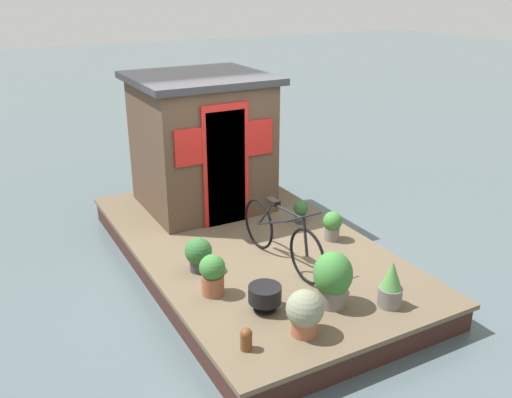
{
  "coord_description": "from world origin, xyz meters",
  "views": [
    {
      "loc": [
        -6.14,
        3.24,
        3.74
      ],
      "look_at": [
        -0.2,
        0.0,
        1.06
      ],
      "focal_mm": 38.87,
      "sensor_mm": 36.0,
      "label": 1
    }
  ],
  "objects_px": {
    "potted_plant_fern": "(391,285)",
    "potted_plant_mint": "(301,211)",
    "potted_plant_geranium": "(198,253)",
    "mooring_bollard": "(246,338)",
    "bicycle": "(281,236)",
    "potted_plant_ivy": "(332,225)",
    "potted_plant_sage": "(333,278)",
    "houseboat_cabin": "(202,142)",
    "potted_plant_rosemary": "(305,312)",
    "potted_plant_lavender": "(213,274)",
    "charcoal_grill": "(265,295)"
  },
  "relations": [
    {
      "from": "potted_plant_lavender",
      "to": "potted_plant_rosemary",
      "type": "bearing_deg",
      "value": -156.98
    },
    {
      "from": "houseboat_cabin",
      "to": "potted_plant_geranium",
      "type": "bearing_deg",
      "value": 154.81
    },
    {
      "from": "bicycle",
      "to": "potted_plant_ivy",
      "type": "relative_size",
      "value": 4.3
    },
    {
      "from": "mooring_bollard",
      "to": "houseboat_cabin",
      "type": "bearing_deg",
      "value": -17.48
    },
    {
      "from": "potted_plant_lavender",
      "to": "houseboat_cabin",
      "type": "bearing_deg",
      "value": -21.44
    },
    {
      "from": "houseboat_cabin",
      "to": "potted_plant_fern",
      "type": "distance_m",
      "value": 3.88
    },
    {
      "from": "potted_plant_fern",
      "to": "potted_plant_geranium",
      "type": "height_order",
      "value": "potted_plant_fern"
    },
    {
      "from": "houseboat_cabin",
      "to": "potted_plant_lavender",
      "type": "xyz_separation_m",
      "value": [
        -2.58,
        1.01,
        -0.79
      ]
    },
    {
      "from": "houseboat_cabin",
      "to": "mooring_bollard",
      "type": "distance_m",
      "value": 3.97
    },
    {
      "from": "bicycle",
      "to": "potted_plant_geranium",
      "type": "bearing_deg",
      "value": 71.55
    },
    {
      "from": "houseboat_cabin",
      "to": "potted_plant_sage",
      "type": "xyz_separation_m",
      "value": [
        -3.43,
        -0.05,
        -0.71
      ]
    },
    {
      "from": "potted_plant_rosemary",
      "to": "potted_plant_lavender",
      "type": "relative_size",
      "value": 1.01
    },
    {
      "from": "bicycle",
      "to": "potted_plant_lavender",
      "type": "distance_m",
      "value": 1.1
    },
    {
      "from": "potted_plant_geranium",
      "to": "potted_plant_rosemary",
      "type": "height_order",
      "value": "potted_plant_rosemary"
    },
    {
      "from": "potted_plant_mint",
      "to": "potted_plant_rosemary",
      "type": "xyz_separation_m",
      "value": [
        -2.38,
        1.49,
        0.07
      ]
    },
    {
      "from": "potted_plant_rosemary",
      "to": "potted_plant_lavender",
      "type": "xyz_separation_m",
      "value": [
        1.16,
        0.49,
        -0.01
      ]
    },
    {
      "from": "potted_plant_fern",
      "to": "potted_plant_geranium",
      "type": "relative_size",
      "value": 1.25
    },
    {
      "from": "bicycle",
      "to": "potted_plant_fern",
      "type": "relative_size",
      "value": 3.27
    },
    {
      "from": "potted_plant_lavender",
      "to": "mooring_bollard",
      "type": "distance_m",
      "value": 1.12
    },
    {
      "from": "potted_plant_mint",
      "to": "mooring_bollard",
      "type": "distance_m",
      "value": 3.15
    },
    {
      "from": "bicycle",
      "to": "potted_plant_lavender",
      "type": "xyz_separation_m",
      "value": [
        -0.25,
        1.07,
        -0.13
      ]
    },
    {
      "from": "potted_plant_mint",
      "to": "potted_plant_lavender",
      "type": "xyz_separation_m",
      "value": [
        -1.22,
        1.99,
        0.07
      ]
    },
    {
      "from": "potted_plant_geranium",
      "to": "potted_plant_sage",
      "type": "bearing_deg",
      "value": -145.35
    },
    {
      "from": "potted_plant_sage",
      "to": "bicycle",
      "type": "bearing_deg",
      "value": -0.17
    },
    {
      "from": "potted_plant_sage",
      "to": "houseboat_cabin",
      "type": "bearing_deg",
      "value": 0.82
    },
    {
      "from": "bicycle",
      "to": "potted_plant_rosemary",
      "type": "distance_m",
      "value": 1.53
    },
    {
      "from": "potted_plant_rosemary",
      "to": "charcoal_grill",
      "type": "xyz_separation_m",
      "value": [
        0.58,
        0.13,
        -0.07
      ]
    },
    {
      "from": "potted_plant_geranium",
      "to": "mooring_bollard",
      "type": "bearing_deg",
      "value": 172.53
    },
    {
      "from": "bicycle",
      "to": "mooring_bollard",
      "type": "relative_size",
      "value": 7.45
    },
    {
      "from": "potted_plant_sage",
      "to": "potted_plant_rosemary",
      "type": "relative_size",
      "value": 1.3
    },
    {
      "from": "potted_plant_rosemary",
      "to": "mooring_bollard",
      "type": "relative_size",
      "value": 2.06
    },
    {
      "from": "potted_plant_geranium",
      "to": "potted_plant_rosemary",
      "type": "xyz_separation_m",
      "value": [
        -1.75,
        -0.42,
        0.03
      ]
    },
    {
      "from": "mooring_bollard",
      "to": "potted_plant_fern",
      "type": "bearing_deg",
      "value": -92.08
    },
    {
      "from": "potted_plant_ivy",
      "to": "potted_plant_lavender",
      "type": "height_order",
      "value": "potted_plant_lavender"
    },
    {
      "from": "potted_plant_rosemary",
      "to": "bicycle",
      "type": "bearing_deg",
      "value": -22.06
    },
    {
      "from": "potted_plant_ivy",
      "to": "potted_plant_rosemary",
      "type": "distance_m",
      "value": 2.29
    },
    {
      "from": "potted_plant_ivy",
      "to": "charcoal_grill",
      "type": "height_order",
      "value": "potted_plant_ivy"
    },
    {
      "from": "potted_plant_ivy",
      "to": "potted_plant_geranium",
      "type": "relative_size",
      "value": 0.95
    },
    {
      "from": "mooring_bollard",
      "to": "potted_plant_geranium",
      "type": "bearing_deg",
      "value": -7.47
    },
    {
      "from": "mooring_bollard",
      "to": "potted_plant_sage",
      "type": "bearing_deg",
      "value": -77.9
    },
    {
      "from": "charcoal_grill",
      "to": "potted_plant_ivy",
      "type": "bearing_deg",
      "value": -57.07
    },
    {
      "from": "potted_plant_lavender",
      "to": "charcoal_grill",
      "type": "xyz_separation_m",
      "value": [
        -0.58,
        -0.36,
        -0.07
      ]
    },
    {
      "from": "potted_plant_fern",
      "to": "potted_plant_mint",
      "type": "height_order",
      "value": "potted_plant_fern"
    },
    {
      "from": "potted_plant_sage",
      "to": "potted_plant_geranium",
      "type": "xyz_separation_m",
      "value": [
        1.43,
        0.99,
        -0.1
      ]
    },
    {
      "from": "houseboat_cabin",
      "to": "bicycle",
      "type": "bearing_deg",
      "value": -178.71
    },
    {
      "from": "potted_plant_lavender",
      "to": "charcoal_grill",
      "type": "height_order",
      "value": "potted_plant_lavender"
    },
    {
      "from": "potted_plant_sage",
      "to": "mooring_bollard",
      "type": "bearing_deg",
      "value": 102.1
    },
    {
      "from": "houseboat_cabin",
      "to": "potted_plant_lavender",
      "type": "distance_m",
      "value": 2.88
    },
    {
      "from": "potted_plant_fern",
      "to": "potted_plant_geranium",
      "type": "bearing_deg",
      "value": 41.38
    },
    {
      "from": "mooring_bollard",
      "to": "potted_plant_rosemary",
      "type": "bearing_deg",
      "value": -95.05
    }
  ]
}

